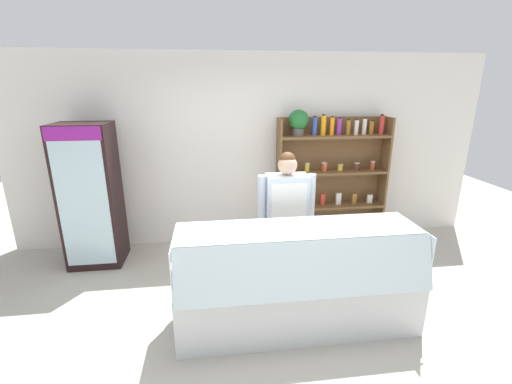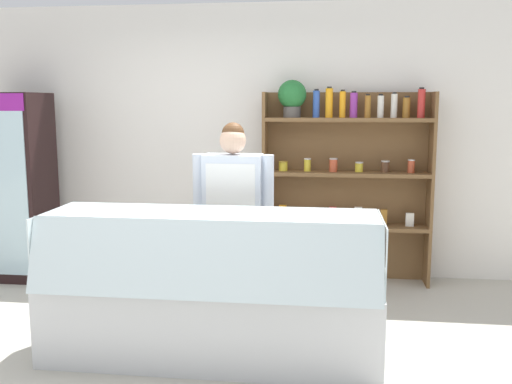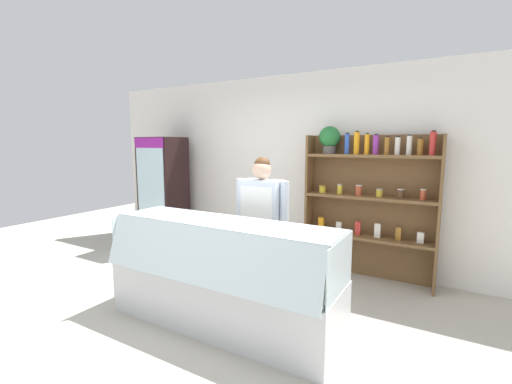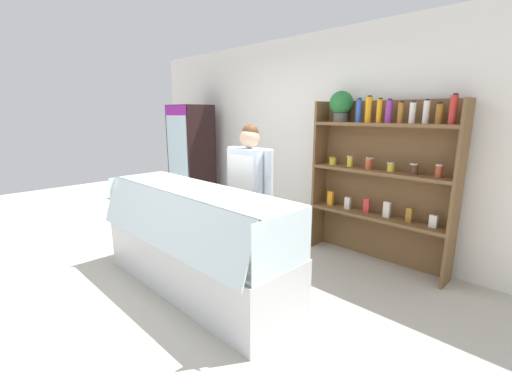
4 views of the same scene
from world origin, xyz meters
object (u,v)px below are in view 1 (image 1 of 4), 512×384
object	(u,v)px
deli_display_case	(296,296)
shop_clerk	(286,210)
shelving_unit	(327,168)
drinks_fridge	(91,196)

from	to	relation	value
deli_display_case	shop_clerk	size ratio (longest dim) A/B	1.43
shelving_unit	shop_clerk	bearing A→B (deg)	-126.24
shop_clerk	drinks_fridge	bearing A→B (deg)	159.71
shelving_unit	shop_clerk	xyz separation A→B (m)	(-0.85, -1.16, -0.18)
shelving_unit	deli_display_case	distance (m)	2.22
deli_display_case	shop_clerk	xyz separation A→B (m)	(0.04, 0.71, 0.62)
drinks_fridge	deli_display_case	world-z (taller)	drinks_fridge
drinks_fridge	shop_clerk	bearing A→B (deg)	-20.29
deli_display_case	shelving_unit	bearing A→B (deg)	64.54
drinks_fridge	deli_display_case	size ratio (longest dim) A/B	0.81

